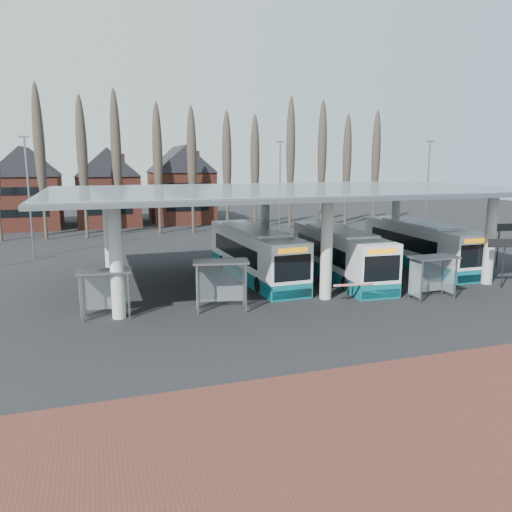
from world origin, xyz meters
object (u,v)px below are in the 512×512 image
object	(u,v)px
shelter_2	(432,268)
bus_3	(419,245)
shelter_1	(221,274)
bus_2	(339,254)
bus_1	(254,254)
shelter_0	(105,283)

from	to	relation	value
shelter_2	bus_3	bearing A→B (deg)	57.61
shelter_1	shelter_2	bearing A→B (deg)	2.98
bus_2	bus_3	world-z (taller)	bus_2
bus_1	bus_2	world-z (taller)	bus_1
bus_2	shelter_2	size ratio (longest dim) A/B	4.45
shelter_2	bus_2	bearing A→B (deg)	109.87
shelter_1	shelter_2	size ratio (longest dim) A/B	1.15
shelter_1	shelter_0	bearing A→B (deg)	-174.74
bus_3	shelter_0	bearing A→B (deg)	-164.42
bus_1	shelter_0	bearing A→B (deg)	-151.04
bus_1	bus_2	distance (m)	6.00
bus_2	bus_3	bearing A→B (deg)	14.77
bus_1	shelter_0	distance (m)	12.08
bus_1	shelter_0	size ratio (longest dim) A/B	4.48
bus_1	bus_3	xyz separation A→B (m)	(13.54, -0.21, -0.04)
bus_2	bus_1	bearing A→B (deg)	167.12
shelter_0	bus_3	bearing A→B (deg)	19.37
bus_2	bus_3	xyz separation A→B (m)	(7.79, 1.51, -0.00)
shelter_0	shelter_1	world-z (taller)	shelter_1
bus_1	shelter_2	size ratio (longest dim) A/B	4.54
shelter_1	bus_2	bearing A→B (deg)	38.35
bus_3	shelter_1	xyz separation A→B (m)	(-17.73, -6.69, 0.42)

